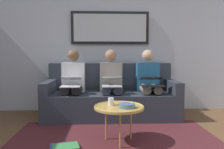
{
  "coord_description": "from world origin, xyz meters",
  "views": [
    {
      "loc": [
        0.15,
        1.73,
        1.04
      ],
      "look_at": [
        0.0,
        -1.7,
        0.75
      ],
      "focal_mm": 36.16,
      "sensor_mm": 36.0,
      "label": 1
    }
  ],
  "objects": [
    {
      "name": "coffee_table",
      "position": [
        -0.05,
        -0.9,
        0.42
      ],
      "size": [
        0.59,
        0.59,
        0.45
      ],
      "color": "tan",
      "rests_on": "ground_plane"
    },
    {
      "name": "laptop_silver",
      "position": [
        0.0,
        -1.81,
        0.63
      ],
      "size": [
        0.3,
        0.35,
        0.15
      ],
      "color": "silver"
    },
    {
      "name": "bowl",
      "position": [
        -0.13,
        -0.82,
        0.46
      ],
      "size": [
        0.19,
        0.19,
        0.05
      ],
      "primitive_type": "cylinder",
      "color": "slate",
      "rests_on": "coffee_table"
    },
    {
      "name": "couch",
      "position": [
        0.0,
        -2.12,
        0.31
      ],
      "size": [
        2.2,
        0.9,
        0.9
      ],
      "color": "#2D333D",
      "rests_on": "ground_plane"
    },
    {
      "name": "magazine_stack",
      "position": [
        0.58,
        -0.69,
        0.03
      ],
      "size": [
        0.36,
        0.29,
        0.05
      ],
      "color": "red",
      "rests_on": "ground_plane"
    },
    {
      "name": "wall_rear",
      "position": [
        0.0,
        -2.6,
        1.3
      ],
      "size": [
        6.0,
        0.12,
        2.6
      ],
      "primitive_type": "cube",
      "color": "#B7BCC6",
      "rests_on": "ground_plane"
    },
    {
      "name": "person_right",
      "position": [
        0.64,
        -2.05,
        0.61
      ],
      "size": [
        0.38,
        0.58,
        1.14
      ],
      "color": "silver",
      "rests_on": "couch"
    },
    {
      "name": "person_left",
      "position": [
        -0.64,
        -2.05,
        0.61
      ],
      "size": [
        0.38,
        0.58,
        1.14
      ],
      "color": "#235B84",
      "rests_on": "couch"
    },
    {
      "name": "laptop_white",
      "position": [
        0.64,
        -1.81,
        0.63
      ],
      "size": [
        0.3,
        0.37,
        0.16
      ],
      "color": "white"
    },
    {
      "name": "framed_mirror",
      "position": [
        0.0,
        -2.51,
        1.55
      ],
      "size": [
        1.44,
        0.05,
        0.6
      ],
      "color": "black"
    },
    {
      "name": "cup",
      "position": [
        0.05,
        -0.97,
        0.48
      ],
      "size": [
        0.07,
        0.07,
        0.09
      ],
      "primitive_type": "cylinder",
      "color": "silver",
      "rests_on": "coffee_table"
    },
    {
      "name": "person_middle",
      "position": [
        0.0,
        -2.05,
        0.61
      ],
      "size": [
        0.38,
        0.58,
        1.14
      ],
      "color": "gray",
      "rests_on": "couch"
    },
    {
      "name": "area_rug",
      "position": [
        0.0,
        -0.85,
        0.0
      ],
      "size": [
        2.6,
        1.8,
        0.01
      ],
      "primitive_type": "cube",
      "color": "#4C1E23",
      "rests_on": "ground_plane"
    },
    {
      "name": "laptop_black",
      "position": [
        -0.64,
        -1.8,
        0.63
      ],
      "size": [
        0.36,
        0.34,
        0.14
      ],
      "color": "black"
    }
  ]
}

